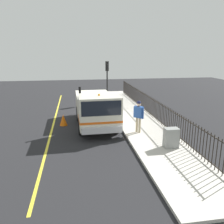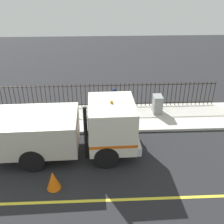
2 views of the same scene
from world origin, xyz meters
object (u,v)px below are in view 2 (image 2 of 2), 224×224
(worker_standing, at_px, (114,102))
(traffic_cone, at_px, (53,180))
(utility_cabinet, at_px, (157,104))
(work_truck, at_px, (75,127))

(worker_standing, xyz_separation_m, traffic_cone, (-4.28, 2.37, -0.89))
(worker_standing, bearing_deg, utility_cabinet, 161.12)
(utility_cabinet, distance_m, traffic_cone, 7.07)
(utility_cabinet, xyz_separation_m, traffic_cone, (-5.26, 4.71, -0.25))
(work_truck, bearing_deg, utility_cabinet, 126.90)
(work_truck, height_order, utility_cabinet, work_truck)
(worker_standing, bearing_deg, traffic_cone, 19.32)
(worker_standing, distance_m, utility_cabinet, 2.61)
(work_truck, xyz_separation_m, worker_standing, (2.23, -1.72, -0.02))
(work_truck, distance_m, traffic_cone, 2.34)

